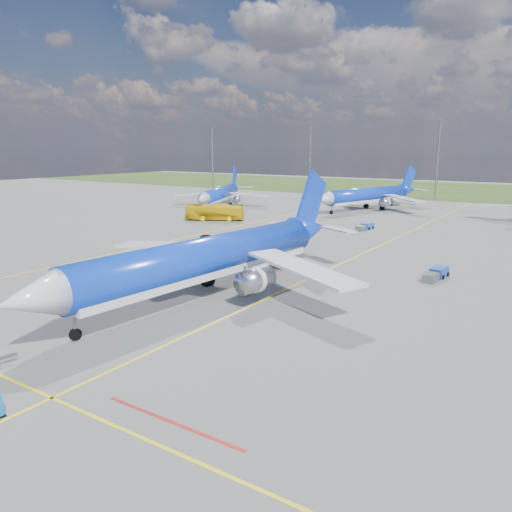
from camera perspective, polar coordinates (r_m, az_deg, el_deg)
The scene contains 11 objects.
ground at distance 46.99m, azimuth -1.76°, elevation -6.24°, with size 400.00×400.00×0.00m, color #5D5D5A.
grass_strip at distance 188.72m, azimuth 25.67°, elevation 6.60°, with size 400.00×80.00×0.01m, color #2D4719.
taxiway_lines at distance 70.58m, azimuth 11.42°, elevation -0.14°, with size 60.25×160.00×0.02m.
bg_jet_nw at distance 127.84m, azimuth -4.15°, elevation 5.60°, with size 27.77×36.44×9.54m, color #0E37C6, non-canonical shape.
bg_jet_nnw at distance 125.02m, azimuth 12.60°, elevation 5.18°, with size 29.73×39.02×10.22m, color #0E37C6, non-canonical shape.
main_airliner at distance 51.42m, azimuth -5.56°, elevation -4.64°, with size 34.31×45.03×11.79m, color #0E37C6, non-canonical shape.
apron_bus at distance 104.48m, azimuth -4.73°, elevation 5.01°, with size 2.85×12.16×3.39m, color yellow.
service_car_a at distance 79.06m, azimuth -5.93°, elevation 1.91°, with size 1.72×4.28×1.46m, color #999999.
service_car_b at distance 80.14m, azimuth 4.70°, elevation 2.06°, with size 2.34×5.09×1.41m, color #999999.
baggage_tug_w at distance 61.56m, azimuth 19.90°, elevation -1.96°, with size 1.83×5.30×1.17m.
baggage_tug_c at distance 94.53m, azimuth 12.35°, elevation 3.29°, with size 1.78×5.25×1.16m.
Camera 1 is at (25.73, -36.36, 14.98)m, focal length 35.00 mm.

